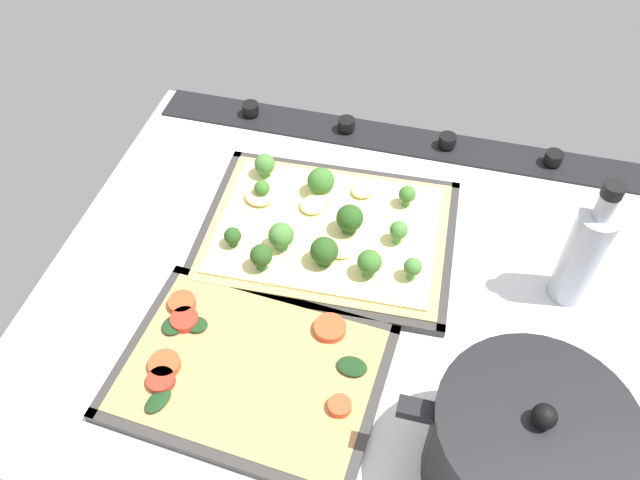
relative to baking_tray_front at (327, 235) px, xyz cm
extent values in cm
cube|color=silver|center=(-5.73, 7.87, -1.87)|extent=(82.98, 69.42, 3.00)
cube|color=black|center=(-5.73, -23.34, 0.03)|extent=(79.66, 7.00, 0.80)
cylinder|color=black|center=(-30.62, -23.34, 1.33)|extent=(2.80, 2.80, 1.80)
cylinder|color=black|center=(-14.03, -23.34, 1.33)|extent=(2.80, 2.80, 1.80)
cylinder|color=black|center=(2.57, -23.34, 1.33)|extent=(2.80, 2.80, 1.80)
cylinder|color=black|center=(19.17, -23.34, 1.33)|extent=(2.80, 2.80, 1.80)
cube|color=#33302D|center=(0.00, 0.00, -0.12)|extent=(36.66, 28.86, 0.50)
cube|color=#33302D|center=(0.57, -13.06, 0.28)|extent=(35.52, 2.75, 1.30)
cube|color=#33302D|center=(-0.57, 13.06, 0.28)|extent=(35.52, 2.75, 1.30)
cube|color=#33302D|center=(-17.13, -0.75, 0.28)|extent=(2.39, 27.36, 1.30)
cube|color=#33302D|center=(17.13, 0.75, 0.28)|extent=(2.39, 27.36, 1.30)
cube|color=tan|center=(0.00, 0.00, 0.63)|extent=(34.16, 26.36, 1.00)
cube|color=#EFDB8C|center=(0.00, 0.00, 1.33)|extent=(31.40, 23.75, 0.40)
cone|color=#427635|center=(11.76, 6.15, 1.98)|extent=(1.31, 1.31, 0.89)
sphere|color=#264C1C|center=(11.76, 6.15, 3.32)|extent=(2.39, 2.39, 2.39)
cone|color=#5B9F46|center=(-9.92, -7.30, 2.13)|extent=(1.34, 1.34, 1.18)
sphere|color=#386B28|center=(-9.92, -7.30, 3.63)|extent=(2.44, 2.44, 2.44)
cone|color=#427635|center=(-3.06, -0.32, 2.10)|extent=(2.08, 2.08, 1.12)
sphere|color=#264C1C|center=(-3.06, -0.32, 4.08)|extent=(3.79, 3.79, 3.79)
cone|color=#427635|center=(-1.05, 6.09, 1.99)|extent=(2.08, 2.08, 0.90)
sphere|color=#264C1C|center=(-1.05, 6.09, 3.86)|extent=(3.78, 3.78, 3.78)
cone|color=#68AD54|center=(-9.94, -0.01, 2.20)|extent=(1.38, 1.38, 1.33)
sphere|color=#427533|center=(-9.94, -0.01, 3.81)|extent=(2.51, 2.51, 2.51)
cone|color=#68AD54|center=(5.23, 4.95, 2.09)|extent=(1.92, 1.92, 1.11)
sphere|color=#427533|center=(5.23, 4.95, 3.96)|extent=(3.49, 3.49, 3.49)
cone|color=#5B9F46|center=(2.65, -6.61, 1.97)|extent=(2.19, 2.19, 0.86)
sphere|color=#386B28|center=(2.65, -6.61, 3.89)|extent=(3.98, 3.98, 3.98)
cone|color=#427635|center=(6.75, 8.97, 2.16)|extent=(1.66, 1.66, 1.26)
sphere|color=#264C1C|center=(6.75, 8.97, 3.92)|extent=(3.01, 3.01, 3.01)
cone|color=#68AD54|center=(11.75, -8.31, 2.02)|extent=(1.72, 1.72, 0.96)
sphere|color=#427533|center=(11.75, -8.31, 3.67)|extent=(3.13, 3.13, 3.13)
cone|color=#5B9F46|center=(10.57, -3.33, 2.21)|extent=(1.25, 1.25, 1.35)
sphere|color=#386B28|center=(10.57, -3.33, 3.74)|extent=(2.27, 2.27, 2.27)
cone|color=#68AD54|center=(-12.80, 5.79, 2.19)|extent=(1.32, 1.32, 1.31)
sphere|color=#427533|center=(-12.80, 5.79, 3.75)|extent=(2.39, 2.39, 2.39)
cone|color=#5B9F46|center=(-7.24, 6.62, 2.20)|extent=(1.78, 1.78, 1.33)
sphere|color=#386B28|center=(-7.24, 6.62, 4.07)|extent=(3.24, 3.24, 3.24)
ellipsoid|color=#EFDB8C|center=(3.10, -3.20, 2.07)|extent=(4.38, 4.37, 1.24)
ellipsoid|color=#EFDB8C|center=(11.03, -3.04, 2.18)|extent=(5.37, 5.13, 1.50)
ellipsoid|color=#EFDB8C|center=(6.76, 7.83, 1.92)|extent=(2.68, 3.07, 0.90)
ellipsoid|color=#EFDB8C|center=(-3.41, -8.16, 2.09)|extent=(4.84, 4.89, 1.29)
ellipsoid|color=#EFDB8C|center=(2.51, -5.06, 2.14)|extent=(4.24, 4.66, 1.40)
ellipsoid|color=#EFDB8C|center=(-2.94, 4.27, 1.98)|extent=(3.33, 2.80, 1.03)
cube|color=#33302D|center=(3.55, 23.81, -0.12)|extent=(32.89, 25.33, 0.50)
cube|color=#33302D|center=(2.76, 12.88, 0.28)|extent=(31.31, 3.46, 1.30)
cube|color=#33302D|center=(4.35, 34.75, 0.28)|extent=(31.31, 3.46, 1.30)
cube|color=#33302D|center=(-11.46, 24.90, 0.28)|extent=(2.87, 23.15, 1.30)
cube|color=#33302D|center=(18.57, 22.72, 0.28)|extent=(2.87, 23.15, 1.30)
cube|color=tan|center=(3.55, 23.81, 0.58)|extent=(30.33, 22.76, 0.90)
cylinder|color=#D14723|center=(13.50, 26.02, 1.53)|extent=(3.76, 3.76, 1.00)
cylinder|color=red|center=(13.62, 19.51, 1.53)|extent=(3.55, 3.55, 1.00)
cylinder|color=red|center=(13.04, 28.12, 1.53)|extent=(3.29, 3.29, 1.00)
cylinder|color=#D14723|center=(-7.90, 26.10, 1.53)|extent=(2.72, 2.72, 1.00)
cylinder|color=#D14723|center=(14.89, 17.14, 1.53)|extent=(3.51, 3.51, 1.00)
cylinder|color=#D14723|center=(-4.32, 16.18, 1.53)|extent=(4.02, 4.02, 1.00)
ellipsoid|color=#193819|center=(14.63, 20.47, 1.43)|extent=(3.96, 4.15, 0.60)
ellipsoid|color=#193819|center=(12.02, 19.74, 1.43)|extent=(3.14, 2.47, 0.60)
ellipsoid|color=#193819|center=(-8.15, 20.73, 1.43)|extent=(3.84, 2.91, 0.60)
ellipsoid|color=#193819|center=(12.37, 30.58, 1.43)|extent=(3.38, 4.14, 0.60)
cylinder|color=black|center=(-27.45, 28.81, 5.93)|extent=(19.23, 19.23, 12.59)
cylinder|color=black|center=(-27.45, 28.81, 12.63)|extent=(19.61, 19.61, 0.80)
sphere|color=black|center=(-27.45, 28.81, 14.23)|extent=(2.40, 2.40, 2.40)
cube|color=black|center=(-16.04, 28.81, 9.96)|extent=(3.60, 2.00, 1.20)
cylinder|color=#B7BCC6|center=(-33.07, 1.62, 6.97)|extent=(5.08, 5.08, 14.67)
cylinder|color=#B7BCC6|center=(-33.07, 1.62, 16.05)|extent=(2.29, 2.29, 3.50)
cylinder|color=black|center=(-33.07, 1.62, 18.60)|extent=(2.54, 2.54, 1.60)
camera|label=1|loc=(-14.33, 60.21, 69.83)|focal=36.79mm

